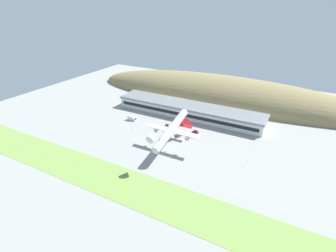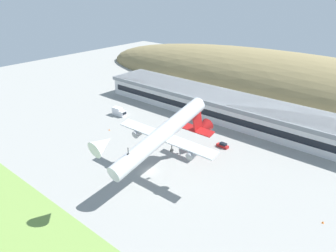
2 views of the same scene
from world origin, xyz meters
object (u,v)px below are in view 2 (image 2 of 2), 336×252
service_car_0 (223,145)px  traffic_cone_0 (109,130)px  fuel_truck (119,112)px  cargo_airplane (163,135)px  terminal_building (221,104)px  traffic_cone_1 (323,222)px  service_car_1 (174,129)px

service_car_0 → traffic_cone_0: 43.88m
fuel_truck → cargo_airplane: bearing=-26.3°
terminal_building → traffic_cone_1: size_ratio=197.76×
cargo_airplane → traffic_cone_0: (-36.23, 9.47, -12.37)m
service_car_1 → fuel_truck: (-28.02, -3.33, 0.98)m
service_car_0 → fuel_truck: bearing=-175.7°
terminal_building → service_car_0: terminal_building is taller
service_car_0 → traffic_cone_0: bearing=-158.0°
traffic_cone_1 → service_car_0: bearing=155.5°
service_car_1 → traffic_cone_1: 62.66m
service_car_0 → traffic_cone_1: bearing=-24.5°
terminal_building → traffic_cone_1: bearing=-37.2°
service_car_1 → fuel_truck: size_ratio=0.57×
service_car_1 → cargo_airplane: bearing=-56.5°
service_car_0 → traffic_cone_1: service_car_0 is taller
service_car_0 → fuel_truck: size_ratio=0.67×
cargo_airplane → traffic_cone_1: 45.79m
service_car_1 → traffic_cone_1: size_ratio=6.38×
terminal_building → traffic_cone_1: terminal_building is taller
cargo_airplane → traffic_cone_0: cargo_airplane is taller
service_car_1 → traffic_cone_0: 25.12m
fuel_truck → traffic_cone_0: 15.46m
traffic_cone_1 → service_car_1: bearing=164.0°
terminal_building → cargo_airplane: 51.97m
service_car_1 → fuel_truck: fuel_truck is taller
cargo_airplane → traffic_cone_1: cargo_airplane is taller
cargo_airplane → fuel_truck: bearing=153.7°
service_car_1 → traffic_cone_0: (-19.33, -16.04, -0.31)m
service_car_1 → fuel_truck: bearing=-173.2°
terminal_building → service_car_1: size_ratio=31.01×
fuel_truck → service_car_1: bearing=6.8°
fuel_truck → service_car_0: bearing=4.3°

